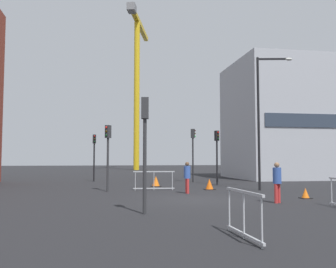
# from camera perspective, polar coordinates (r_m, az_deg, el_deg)

# --- Properties ---
(ground) EXTENTS (160.00, 160.00, 0.00)m
(ground) POSITION_cam_1_polar(r_m,az_deg,el_deg) (16.19, 4.38, -10.25)
(ground) COLOR black
(office_block) EXTENTS (9.65, 8.99, 10.65)m
(office_block) POSITION_cam_1_polar(r_m,az_deg,el_deg) (35.40, 17.91, 2.02)
(office_block) COLOR #A8AAB2
(office_block) RESTS_ON ground
(construction_crane) EXTENTS (4.85, 14.92, 24.72)m
(construction_crane) POSITION_cam_1_polar(r_m,az_deg,el_deg) (59.23, -4.88, 9.93)
(construction_crane) COLOR gold
(construction_crane) RESTS_ON ground
(streetlamp_tall) EXTENTS (2.06, 0.53, 7.65)m
(streetlamp_tall) POSITION_cam_1_polar(r_m,az_deg,el_deg) (21.51, 14.70, 3.54)
(streetlamp_tall) COLOR black
(streetlamp_tall) RESTS_ON ground
(traffic_light_far) EXTENTS (0.27, 0.38, 3.69)m
(traffic_light_far) POSITION_cam_1_polar(r_m,az_deg,el_deg) (29.14, -11.54, -2.43)
(traffic_light_far) COLOR black
(traffic_light_far) RESTS_ON ground
(traffic_light_near) EXTENTS (0.27, 0.38, 3.81)m
(traffic_light_near) POSITION_cam_1_polar(r_m,az_deg,el_deg) (11.91, -3.67, -0.17)
(traffic_light_near) COLOR #2D2D30
(traffic_light_near) RESTS_ON ground
(traffic_light_crosswalk) EXTENTS (0.36, 0.38, 3.63)m
(traffic_light_crosswalk) POSITION_cam_1_polar(r_m,az_deg,el_deg) (20.13, -9.45, -1.95)
(traffic_light_crosswalk) COLOR #2D2D30
(traffic_light_crosswalk) RESTS_ON ground
(traffic_light_island) EXTENTS (0.30, 0.39, 3.72)m
(traffic_light_island) POSITION_cam_1_polar(r_m,az_deg,el_deg) (25.17, 7.71, -2.21)
(traffic_light_island) COLOR black
(traffic_light_island) RESTS_ON ground
(traffic_light_median) EXTENTS (0.38, 0.26, 4.07)m
(traffic_light_median) POSITION_cam_1_polar(r_m,az_deg,el_deg) (27.86, 3.94, -1.96)
(traffic_light_median) COLOR #232326
(traffic_light_median) RESTS_ON ground
(pedestrian_walking) EXTENTS (0.34, 0.34, 1.62)m
(pedestrian_walking) POSITION_cam_1_polar(r_m,az_deg,el_deg) (18.88, 3.04, -6.49)
(pedestrian_walking) COLOR red
(pedestrian_walking) RESTS_ON ground
(pedestrian_waiting) EXTENTS (0.34, 0.34, 1.64)m
(pedestrian_waiting) POSITION_cam_1_polar(r_m,az_deg,el_deg) (15.46, 16.80, -6.85)
(pedestrian_waiting) COLOR red
(pedestrian_waiting) RESTS_ON ground
(safety_barrier_rear) EXTENTS (0.11, 2.02, 1.08)m
(safety_barrier_rear) POSITION_cam_1_polar(r_m,az_deg,el_deg) (8.51, 11.84, -12.16)
(safety_barrier_rear) COLOR #B2B5BA
(safety_barrier_rear) RESTS_ON ground
(safety_barrier_front) EXTENTS (2.35, 0.24, 1.08)m
(safety_barrier_front) POSITION_cam_1_polar(r_m,az_deg,el_deg) (20.81, -2.23, -7.28)
(safety_barrier_front) COLOR #B2B5BA
(safety_barrier_front) RESTS_ON ground
(traffic_cone_orange) EXTENTS (0.61, 0.61, 0.62)m
(traffic_cone_orange) POSITION_cam_1_polar(r_m,az_deg,el_deg) (21.32, 6.54, -7.91)
(traffic_cone_orange) COLOR black
(traffic_cone_orange) RESTS_ON ground
(traffic_cone_by_barrier) EXTENTS (0.46, 0.46, 0.47)m
(traffic_cone_by_barrier) POSITION_cam_1_polar(r_m,az_deg,el_deg) (17.68, 20.82, -8.78)
(traffic_cone_by_barrier) COLOR black
(traffic_cone_by_barrier) RESTS_ON ground
(traffic_cone_on_verge) EXTENTS (0.66, 0.66, 0.67)m
(traffic_cone_on_verge) POSITION_cam_1_polar(r_m,az_deg,el_deg) (23.63, -1.92, -7.49)
(traffic_cone_on_verge) COLOR black
(traffic_cone_on_verge) RESTS_ON ground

